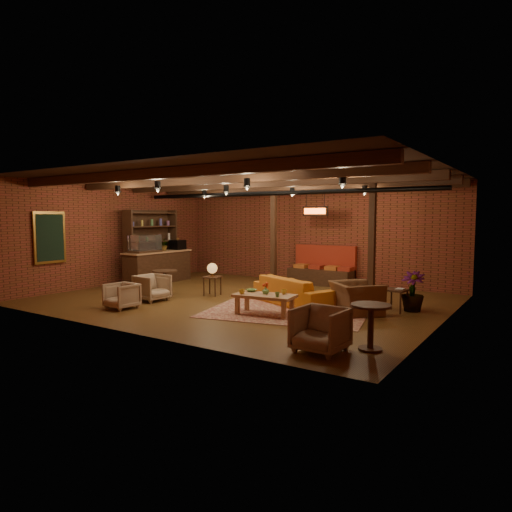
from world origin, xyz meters
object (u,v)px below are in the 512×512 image
Objects in this scene: round_table_left at (165,279)px; armchair_far at (320,327)px; side_table_lamp at (212,271)px; side_table_book at (396,291)px; sofa at (295,291)px; coffee_table at (264,297)px; armchair_b at (122,295)px; armchair_a at (152,286)px; armchair_right at (356,293)px; plant_tall at (414,252)px; round_table_right at (371,320)px.

armchair_far is at bearing -22.33° from round_table_left.
round_table_left is at bearing 160.48° from armchair_far.
side_table_lamp is at bearing 36.60° from round_table_left.
round_table_left is 6.10m from side_table_book.
sofa is 1.40m from coffee_table.
sofa is 3.55× the size of armchair_b.
side_table_lamp is 1.72m from armchair_a.
side_table_lamp is 1.19× the size of armchair_a.
side_table_book is (5.69, 2.12, 0.11)m from armchair_a.
plant_tall is at bearing -90.72° from armchair_right.
armchair_a is 0.27× the size of plant_tall.
armchair_a is at bearing -159.58° from side_table_book.
coffee_table is at bearing 25.68° from armchair_b.
armchair_b is at bearing 63.52° from sofa.
plant_tall reaches higher than armchair_a.
round_table_left is 5.29m from armchair_right.
coffee_table is at bearing -8.61° from round_table_left.
armchair_far reaches higher than side_table_book.
armchair_a is 0.99× the size of round_table_right.
armchair_b is 6.43m from side_table_book.
armchair_a is 5.20m from armchair_right.
armchair_far reaches higher than round_table_left.
side_table_lamp is 1.27× the size of round_table_left.
round_table_right is at bearing -24.50° from coffee_table.
coffee_table is 3.59m from plant_tall.
armchair_right reaches higher than round_table_right.
round_table_left reaches higher than side_table_book.
armchair_far is (-0.65, -0.53, -0.11)m from round_table_right.
sofa is 3.97m from round_table_right.
round_table_left is 6.74m from round_table_right.
armchair_far is 4.21m from plant_tall.
armchair_right is at bearing 103.49° from armchair_far.
round_table_right reaches higher than sofa.
round_table_left reaches higher than sofa.
side_table_lamp is (-2.54, 1.32, 0.28)m from coffee_table.
armchair_b is at bearing -149.10° from plant_tall.
side_table_book is 3.80m from armchair_far.
sofa is 4.33× the size of side_table_book.
side_table_book is (2.33, 0.55, 0.14)m from sofa.
side_table_lamp is 5.75m from armchair_far.
armchair_a is 6.07m from side_table_book.
armchair_right is 0.99m from side_table_book.
sofa is 3.70m from armchair_a.
coffee_table is (-0.02, -1.40, 0.06)m from sofa.
armchair_b is at bearing 71.67° from armchair_right.
coffee_table is 3.45m from armchair_b.
plant_tall is (0.30, 0.27, 0.90)m from side_table_book.
coffee_table is 1.58× the size of side_table_lamp.
plant_tall reaches higher than round_table_left.
sofa is at bearing 38.81° from armchair_right.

